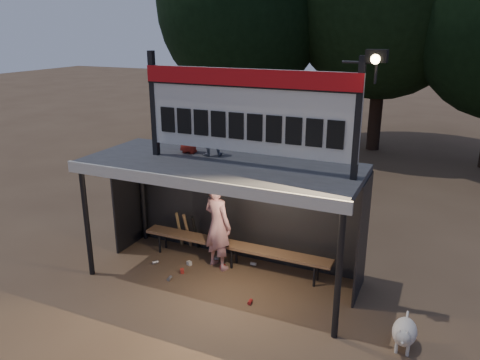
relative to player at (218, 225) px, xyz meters
name	(u,v)px	position (x,y,z in m)	size (l,w,h in m)	color
ground	(222,278)	(0.27, -0.38, -0.91)	(80.00, 80.00, 0.00)	brown
player	(218,225)	(0.00, 0.00, 0.00)	(0.67, 0.44, 1.82)	white
child_a	(210,130)	(-0.13, -0.01, 1.89)	(0.47, 0.37, 0.97)	slate
child_b	(188,130)	(-0.59, 0.00, 1.86)	(0.44, 0.29, 0.90)	#B4281B
dugout_shelter	(227,184)	(0.27, -0.14, 0.93)	(5.10, 2.08, 2.32)	#3A3A3D
scoreboard_assembly	(250,108)	(0.83, -0.39, 2.41)	(4.10, 0.27, 1.99)	black
bench	(234,246)	(0.27, 0.17, -0.48)	(4.00, 0.35, 0.48)	#876040
tree_left	(243,2)	(-3.73, 9.62, 4.60)	(6.46, 6.46, 9.27)	black
dog	(404,333)	(3.68, -1.14, -0.63)	(0.36, 0.81, 0.49)	white
bats	(187,231)	(-0.97, 0.44, -0.48)	(0.48, 0.33, 0.84)	olive
litter	(204,270)	(-0.16, -0.30, -0.87)	(2.44, 1.40, 0.08)	red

